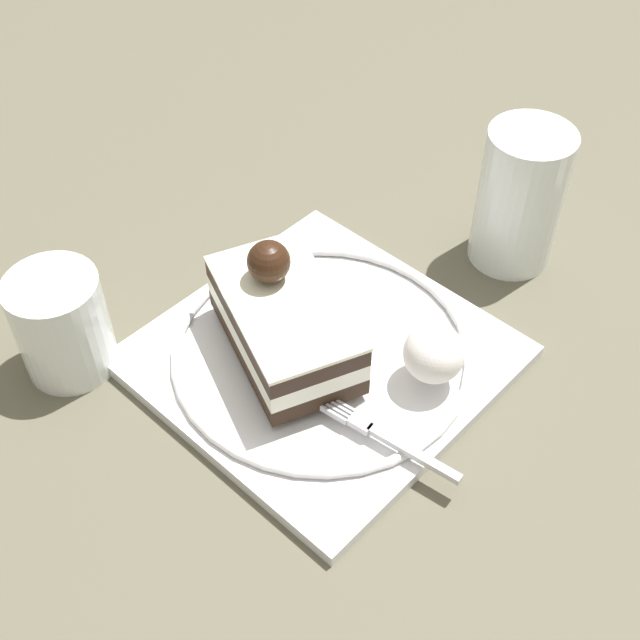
# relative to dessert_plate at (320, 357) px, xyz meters

# --- Properties ---
(ground_plane) EXTENTS (2.40, 2.40, 0.00)m
(ground_plane) POSITION_rel_dessert_plate_xyz_m (-0.03, -0.00, -0.01)
(ground_plane) COLOR #5C5846
(dessert_plate) EXTENTS (0.27, 0.27, 0.02)m
(dessert_plate) POSITION_rel_dessert_plate_xyz_m (0.00, 0.00, 0.00)
(dessert_plate) COLOR white
(dessert_plate) RESTS_ON ground_plane
(cake_slice) EXTENTS (0.14, 0.13, 0.08)m
(cake_slice) POSITION_rel_dessert_plate_xyz_m (0.02, 0.01, 0.03)
(cake_slice) COLOR black
(cake_slice) RESTS_ON dessert_plate
(whipped_cream_dollop) EXTENTS (0.04, 0.04, 0.04)m
(whipped_cream_dollop) POSITION_rel_dessert_plate_xyz_m (-0.08, -0.02, 0.03)
(whipped_cream_dollop) COLOR white
(whipped_cream_dollop) RESTS_ON dessert_plate
(fork) EXTENTS (0.11, 0.02, 0.00)m
(fork) POSITION_rel_dessert_plate_xyz_m (-0.07, 0.04, 0.01)
(fork) COLOR silver
(fork) RESTS_ON dessert_plate
(drink_glass_near) EXTENTS (0.07, 0.07, 0.12)m
(drink_glass_near) POSITION_rel_dessert_plate_xyz_m (-0.07, -0.18, 0.04)
(drink_glass_near) COLOR white
(drink_glass_near) RESTS_ON ground_plane
(drink_glass_far) EXTENTS (0.07, 0.07, 0.08)m
(drink_glass_far) POSITION_rel_dessert_plate_xyz_m (0.15, 0.09, 0.03)
(drink_glass_far) COLOR white
(drink_glass_far) RESTS_ON ground_plane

